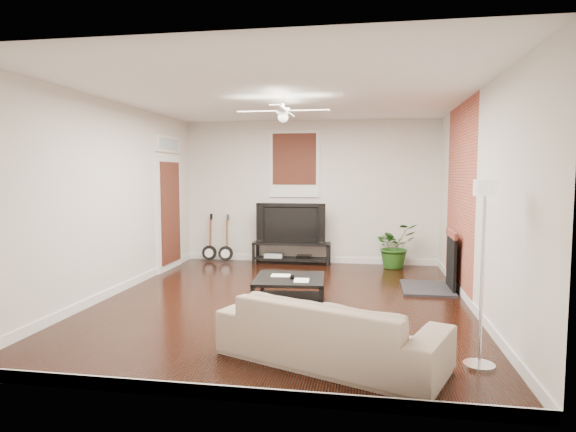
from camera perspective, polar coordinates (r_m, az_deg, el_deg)
name	(u,v)px	position (r m, az deg, el deg)	size (l,w,h in m)	color
room	(283,200)	(6.60, -0.57, 1.87)	(5.01, 6.01, 2.81)	black
brick_accent	(460,198)	(7.61, 19.60, 2.00)	(0.02, 2.20, 2.80)	#AD4A37
fireplace	(438,260)	(7.67, 17.27, -4.99)	(0.80, 1.10, 0.92)	black
window_back	(294,164)	(9.57, 0.75, 6.13)	(1.00, 0.06, 1.30)	#39180F
door_left	(169,202)	(9.14, -13.81, 1.65)	(0.08, 1.00, 2.50)	white
tv_stand	(292,253)	(9.51, 0.42, -4.38)	(1.51, 0.40, 0.42)	black
tv	(292,223)	(9.45, 0.44, -0.78)	(1.35, 0.18, 0.78)	black
coffee_table	(290,292)	(6.52, 0.19, -8.92)	(0.91, 0.91, 0.38)	black
sofa	(331,330)	(4.65, 5.06, -13.23)	(2.11, 0.82, 0.61)	tan
floor_lamp	(482,274)	(4.71, 21.94, -6.40)	(0.28, 0.28, 1.72)	silver
potted_plant	(395,246)	(9.25, 12.48, -3.43)	(0.76, 0.66, 0.85)	#225217
guitar_left	(209,238)	(9.84, -9.28, -2.55)	(0.30, 0.21, 0.96)	black
guitar_right	(226,238)	(9.70, -7.38, -2.63)	(0.30, 0.21, 0.96)	black
ceiling_fan	(283,111)	(6.64, -0.58, 12.26)	(1.24, 1.24, 0.32)	white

